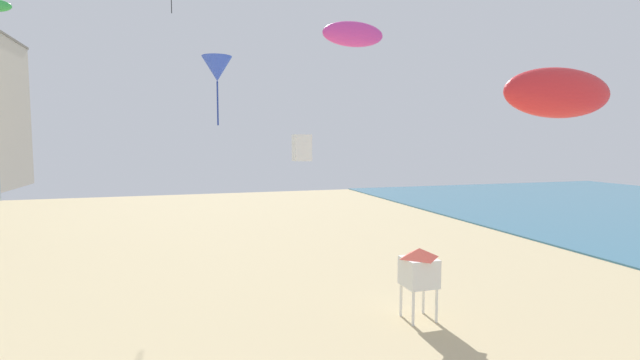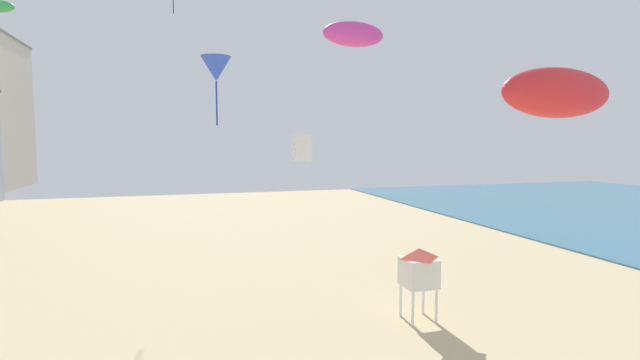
{
  "view_description": "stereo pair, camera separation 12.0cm",
  "coord_description": "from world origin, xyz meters",
  "px_view_note": "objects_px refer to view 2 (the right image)",
  "views": [
    {
      "loc": [
        0.17,
        3.44,
        6.27
      ],
      "look_at": [
        5.42,
        20.43,
        4.78
      ],
      "focal_mm": 26.01,
      "sensor_mm": 36.0,
      "label": 1
    },
    {
      "loc": [
        0.28,
        3.4,
        6.27
      ],
      "look_at": [
        5.42,
        20.43,
        4.78
      ],
      "focal_mm": 26.01,
      "sensor_mm": 36.0,
      "label": 2
    }
  ],
  "objects_px": {
    "kite_blue_delta": "(216,69)",
    "kite_magenta_parafoil": "(353,34)",
    "lifeguard_stand": "(419,268)",
    "kite_white_box": "(302,148)",
    "kite_red_parafoil": "(557,93)"
  },
  "relations": [
    {
      "from": "lifeguard_stand",
      "to": "kite_white_box",
      "type": "height_order",
      "value": "kite_white_box"
    },
    {
      "from": "lifeguard_stand",
      "to": "kite_magenta_parafoil",
      "type": "height_order",
      "value": "kite_magenta_parafoil"
    },
    {
      "from": "kite_blue_delta",
      "to": "kite_magenta_parafoil",
      "type": "distance_m",
      "value": 9.08
    },
    {
      "from": "lifeguard_stand",
      "to": "kite_white_box",
      "type": "distance_m",
      "value": 6.44
    },
    {
      "from": "kite_white_box",
      "to": "kite_blue_delta",
      "type": "distance_m",
      "value": 6.26
    },
    {
      "from": "kite_white_box",
      "to": "kite_magenta_parafoil",
      "type": "bearing_deg",
      "value": 27.31
    },
    {
      "from": "kite_white_box",
      "to": "lifeguard_stand",
      "type": "bearing_deg",
      "value": -48.39
    },
    {
      "from": "kite_blue_delta",
      "to": "lifeguard_stand",
      "type": "bearing_deg",
      "value": 7.43
    },
    {
      "from": "kite_magenta_parafoil",
      "to": "kite_white_box",
      "type": "bearing_deg",
      "value": -152.69
    },
    {
      "from": "kite_white_box",
      "to": "kite_magenta_parafoil",
      "type": "height_order",
      "value": "kite_magenta_parafoil"
    },
    {
      "from": "kite_red_parafoil",
      "to": "kite_magenta_parafoil",
      "type": "bearing_deg",
      "value": 93.16
    },
    {
      "from": "kite_blue_delta",
      "to": "kite_magenta_parafoil",
      "type": "bearing_deg",
      "value": 43.27
    },
    {
      "from": "kite_blue_delta",
      "to": "kite_red_parafoil",
      "type": "relative_size",
      "value": 0.67
    },
    {
      "from": "lifeguard_stand",
      "to": "kite_magenta_parafoil",
      "type": "distance_m",
      "value": 10.39
    },
    {
      "from": "kite_blue_delta",
      "to": "kite_red_parafoil",
      "type": "bearing_deg",
      "value": -35.68
    }
  ]
}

